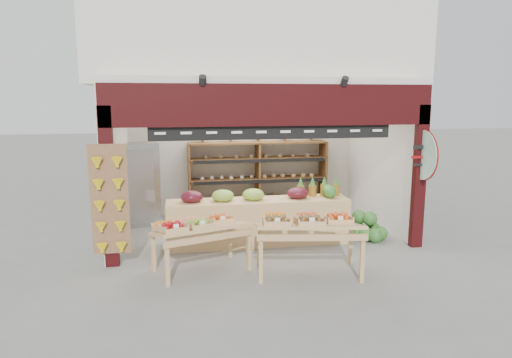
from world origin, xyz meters
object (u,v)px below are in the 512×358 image
object	(u,v)px
watermelon_pile	(367,229)
refrigerator	(142,184)
cardboard_stack	(212,220)
back_shelving	(258,164)
display_table_right	(304,223)
display_table_left	(194,227)
mid_counter	(258,220)

from	to	relation	value
watermelon_pile	refrigerator	bearing A→B (deg)	155.54
cardboard_stack	watermelon_pile	size ratio (longest dim) A/B	1.43
back_shelving	cardboard_stack	size ratio (longest dim) A/B	3.19
refrigerator	watermelon_pile	size ratio (longest dim) A/B	2.49
refrigerator	display_table_right	size ratio (longest dim) A/B	1.02
display_table_right	refrigerator	bearing A→B (deg)	127.66
watermelon_pile	display_table_left	bearing A→B (deg)	-162.28
refrigerator	cardboard_stack	distance (m)	1.84
mid_counter	watermelon_pile	world-z (taller)	mid_counter
back_shelving	display_table_right	xyz separation A→B (m)	(0.01, -3.85, -0.42)
refrigerator	display_table_right	world-z (taller)	refrigerator
cardboard_stack	back_shelving	bearing A→B (deg)	44.91
back_shelving	refrigerator	size ratio (longest dim) A/B	1.83
mid_counter	display_table_right	distance (m)	1.69
refrigerator	back_shelving	bearing A→B (deg)	-5.11
back_shelving	mid_counter	distance (m)	2.42
back_shelving	cardboard_stack	world-z (taller)	back_shelving
display_table_right	back_shelving	bearing A→B (deg)	90.17
cardboard_stack	display_table_left	size ratio (longest dim) A/B	0.62
back_shelving	cardboard_stack	bearing A→B (deg)	-135.09
back_shelving	display_table_left	world-z (taller)	back_shelving
display_table_left	watermelon_pile	distance (m)	3.67
back_shelving	display_table_left	size ratio (longest dim) A/B	1.98
cardboard_stack	watermelon_pile	bearing A→B (deg)	-21.41
refrigerator	display_table_left	xyz separation A→B (m)	(0.99, -3.13, -0.17)
display_table_left	display_table_right	bearing A→B (deg)	-12.19
display_table_left	cardboard_stack	bearing A→B (deg)	77.94
display_table_right	watermelon_pile	world-z (taller)	display_table_right
refrigerator	cardboard_stack	xyz separation A→B (m)	(1.48, -0.86, -0.69)
refrigerator	mid_counter	size ratio (longest dim) A/B	0.52
cardboard_stack	mid_counter	size ratio (longest dim) A/B	0.30
cardboard_stack	mid_counter	distance (m)	1.33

